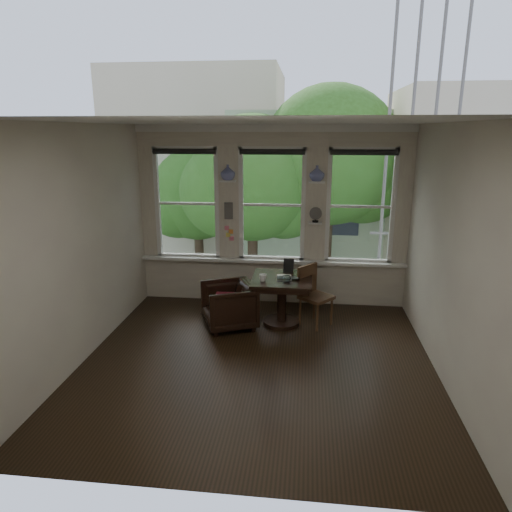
# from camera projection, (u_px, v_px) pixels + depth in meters

# --- Properties ---
(ground) EXTENTS (4.50, 4.50, 0.00)m
(ground) POSITION_uv_depth(u_px,v_px,m) (257.00, 362.00, 5.92)
(ground) COLOR black
(ground) RESTS_ON ground
(ceiling) EXTENTS (4.50, 4.50, 0.00)m
(ceiling) POSITION_uv_depth(u_px,v_px,m) (257.00, 122.00, 5.12)
(ceiling) COLOR silver
(ceiling) RESTS_ON ground
(wall_back) EXTENTS (4.50, 0.00, 4.50)m
(wall_back) POSITION_uv_depth(u_px,v_px,m) (272.00, 217.00, 7.68)
(wall_back) COLOR beige
(wall_back) RESTS_ON ground
(wall_front) EXTENTS (4.50, 0.00, 4.50)m
(wall_front) POSITION_uv_depth(u_px,v_px,m) (223.00, 327.00, 3.37)
(wall_front) COLOR beige
(wall_front) RESTS_ON ground
(wall_left) EXTENTS (0.00, 4.50, 4.50)m
(wall_left) POSITION_uv_depth(u_px,v_px,m) (81.00, 245.00, 5.77)
(wall_left) COLOR beige
(wall_left) RESTS_ON ground
(wall_right) EXTENTS (0.00, 4.50, 4.50)m
(wall_right) POSITION_uv_depth(u_px,v_px,m) (450.00, 256.00, 5.28)
(wall_right) COLOR beige
(wall_right) RESTS_ON ground
(window_left) EXTENTS (1.10, 0.12, 1.90)m
(window_left) POSITION_uv_depth(u_px,v_px,m) (188.00, 203.00, 7.78)
(window_left) COLOR white
(window_left) RESTS_ON ground
(window_center) EXTENTS (1.10, 0.12, 1.90)m
(window_center) POSITION_uv_depth(u_px,v_px,m) (272.00, 205.00, 7.62)
(window_center) COLOR white
(window_center) RESTS_ON ground
(window_right) EXTENTS (1.10, 0.12, 1.90)m
(window_right) POSITION_uv_depth(u_px,v_px,m) (360.00, 206.00, 7.47)
(window_right) COLOR white
(window_right) RESTS_ON ground
(shelf_left) EXTENTS (0.26, 0.16, 0.03)m
(shelf_left) POSITION_uv_depth(u_px,v_px,m) (228.00, 181.00, 7.50)
(shelf_left) COLOR white
(shelf_left) RESTS_ON ground
(shelf_right) EXTENTS (0.26, 0.16, 0.03)m
(shelf_right) POSITION_uv_depth(u_px,v_px,m) (317.00, 182.00, 7.34)
(shelf_right) COLOR white
(shelf_right) RESTS_ON ground
(intercom) EXTENTS (0.14, 0.06, 0.28)m
(intercom) POSITION_uv_depth(u_px,v_px,m) (229.00, 211.00, 7.66)
(intercom) COLOR #59544F
(intercom) RESTS_ON ground
(sticky_notes) EXTENTS (0.16, 0.01, 0.24)m
(sticky_notes) POSITION_uv_depth(u_px,v_px,m) (229.00, 231.00, 7.76)
(sticky_notes) COLOR pink
(sticky_notes) RESTS_ON ground
(desk_fan) EXTENTS (0.20, 0.20, 0.24)m
(desk_fan) POSITION_uv_depth(u_px,v_px,m) (315.00, 217.00, 7.47)
(desk_fan) COLOR #59544F
(desk_fan) RESTS_ON ground
(vase_left) EXTENTS (0.24, 0.24, 0.25)m
(vase_left) POSITION_uv_depth(u_px,v_px,m) (228.00, 172.00, 7.46)
(vase_left) COLOR silver
(vase_left) RESTS_ON shelf_left
(vase_right) EXTENTS (0.24, 0.24, 0.25)m
(vase_right) POSITION_uv_depth(u_px,v_px,m) (317.00, 173.00, 7.30)
(vase_right) COLOR silver
(vase_right) RESTS_ON shelf_right
(table) EXTENTS (0.90, 0.90, 0.75)m
(table) POSITION_uv_depth(u_px,v_px,m) (282.00, 301.00, 6.99)
(table) COLOR black
(table) RESTS_ON ground
(armchair_left) EXTENTS (0.99, 0.98, 0.69)m
(armchair_left) POSITION_uv_depth(u_px,v_px,m) (229.00, 305.00, 6.90)
(armchair_left) COLOR black
(armchair_left) RESTS_ON ground
(cushion_red) EXTENTS (0.45, 0.45, 0.06)m
(cushion_red) POSITION_uv_depth(u_px,v_px,m) (229.00, 299.00, 6.87)
(cushion_red) COLOR maroon
(cushion_red) RESTS_ON armchair_left
(side_chair_right) EXTENTS (0.59, 0.59, 0.92)m
(side_chair_right) POSITION_uv_depth(u_px,v_px,m) (316.00, 297.00, 6.94)
(side_chair_right) COLOR #492B1A
(side_chair_right) RESTS_ON ground
(laptop) EXTENTS (0.35, 0.23, 0.03)m
(laptop) POSITION_uv_depth(u_px,v_px,m) (288.00, 279.00, 6.78)
(laptop) COLOR black
(laptop) RESTS_ON table
(mug) EXTENTS (0.12, 0.12, 0.10)m
(mug) POSITION_uv_depth(u_px,v_px,m) (263.00, 278.00, 6.74)
(mug) COLOR white
(mug) RESTS_ON table
(drinking_glass) EXTENTS (0.14, 0.14, 0.10)m
(drinking_glass) POSITION_uv_depth(u_px,v_px,m) (286.00, 279.00, 6.67)
(drinking_glass) COLOR white
(drinking_glass) RESTS_ON table
(tablet) EXTENTS (0.16, 0.09, 0.22)m
(tablet) POSITION_uv_depth(u_px,v_px,m) (289.00, 266.00, 7.13)
(tablet) COLOR black
(tablet) RESTS_ON table
(papers) EXTENTS (0.24, 0.31, 0.00)m
(papers) POSITION_uv_depth(u_px,v_px,m) (284.00, 277.00, 6.91)
(papers) COLOR silver
(papers) RESTS_ON table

